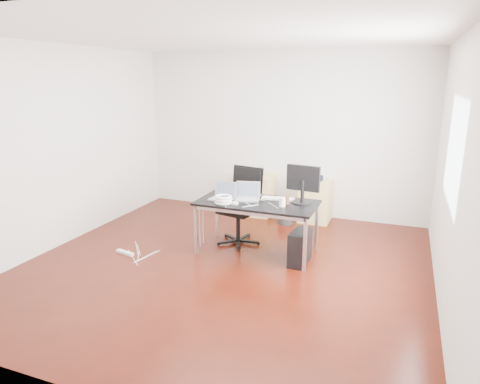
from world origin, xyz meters
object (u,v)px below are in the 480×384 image
(office_chair, at_px, (242,202))
(filing_cabinet_right, at_px, (315,201))
(pc_tower, at_px, (300,247))
(desk, at_px, (257,205))
(filing_cabinet_left, at_px, (259,195))

(office_chair, distance_m, filing_cabinet_right, 1.59)
(filing_cabinet_right, relative_size, pc_tower, 1.56)
(desk, relative_size, filing_cabinet_right, 2.29)
(desk, height_order, office_chair, office_chair)
(office_chair, relative_size, filing_cabinet_right, 1.54)
(filing_cabinet_left, xyz_separation_m, filing_cabinet_right, (1.01, 0.00, 0.00))
(filing_cabinet_right, bearing_deg, filing_cabinet_left, 180.00)
(office_chair, height_order, filing_cabinet_right, office_chair)
(filing_cabinet_right, distance_m, pc_tower, 1.80)
(office_chair, relative_size, filing_cabinet_left, 1.54)
(desk, bearing_deg, filing_cabinet_left, 107.91)
(office_chair, bearing_deg, filing_cabinet_left, 110.38)
(desk, relative_size, office_chair, 1.48)
(pc_tower, bearing_deg, office_chair, 159.41)
(desk, xyz_separation_m, filing_cabinet_right, (0.48, 1.65, -0.33))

